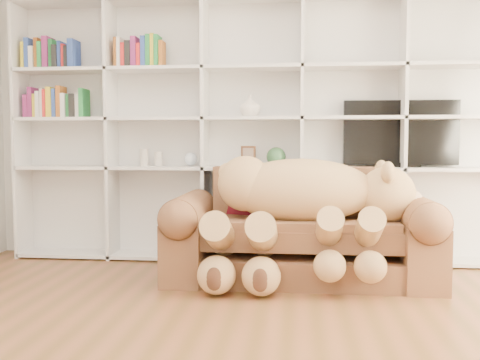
# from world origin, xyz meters

# --- Properties ---
(wall_back) EXTENTS (5.00, 0.02, 2.70)m
(wall_back) POSITION_xyz_m (0.00, 2.50, 1.35)
(wall_back) COLOR white
(wall_back) RESTS_ON floor
(bookshelf) EXTENTS (4.43, 0.35, 2.40)m
(bookshelf) POSITION_xyz_m (-0.24, 2.36, 1.31)
(bookshelf) COLOR white
(bookshelf) RESTS_ON floor
(sofa) EXTENTS (2.09, 0.90, 0.88)m
(sofa) POSITION_xyz_m (0.43, 1.70, 0.33)
(sofa) COLOR brown
(sofa) RESTS_ON floor
(teddy_bear) EXTENTS (1.67, 0.89, 0.97)m
(teddy_bear) POSITION_xyz_m (0.44, 1.52, 0.62)
(teddy_bear) COLOR tan
(teddy_bear) RESTS_ON sofa
(throw_pillow) EXTENTS (0.39, 0.29, 0.36)m
(throw_pillow) POSITION_xyz_m (-0.01, 1.84, 0.62)
(throw_pillow) COLOR #5C0F1F
(throw_pillow) RESTS_ON sofa
(tv) EXTENTS (1.00, 0.18, 0.59)m
(tv) POSITION_xyz_m (1.31, 2.35, 1.16)
(tv) COLOR black
(tv) RESTS_ON bookshelf
(picture_frame) EXTENTS (0.14, 0.08, 0.18)m
(picture_frame) POSITION_xyz_m (-0.04, 2.30, 0.96)
(picture_frame) COLOR #52301C
(picture_frame) RESTS_ON bookshelf
(green_vase) EXTENTS (0.18, 0.18, 0.18)m
(green_vase) POSITION_xyz_m (0.21, 2.30, 0.95)
(green_vase) COLOR #2F5B34
(green_vase) RESTS_ON bookshelf
(figurine_tall) EXTENTS (0.09, 0.09, 0.16)m
(figurine_tall) POSITION_xyz_m (-1.01, 2.30, 0.94)
(figurine_tall) COLOR beige
(figurine_tall) RESTS_ON bookshelf
(figurine_short) EXTENTS (0.10, 0.10, 0.13)m
(figurine_short) POSITION_xyz_m (-0.88, 2.30, 0.93)
(figurine_short) COLOR beige
(figurine_short) RESTS_ON bookshelf
(snow_globe) EXTENTS (0.12, 0.12, 0.12)m
(snow_globe) POSITION_xyz_m (-0.57, 2.30, 0.93)
(snow_globe) COLOR silver
(snow_globe) RESTS_ON bookshelf
(shelf_vase) EXTENTS (0.20, 0.20, 0.20)m
(shelf_vase) POSITION_xyz_m (-0.03, 2.30, 1.41)
(shelf_vase) COLOR white
(shelf_vase) RESTS_ON bookshelf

